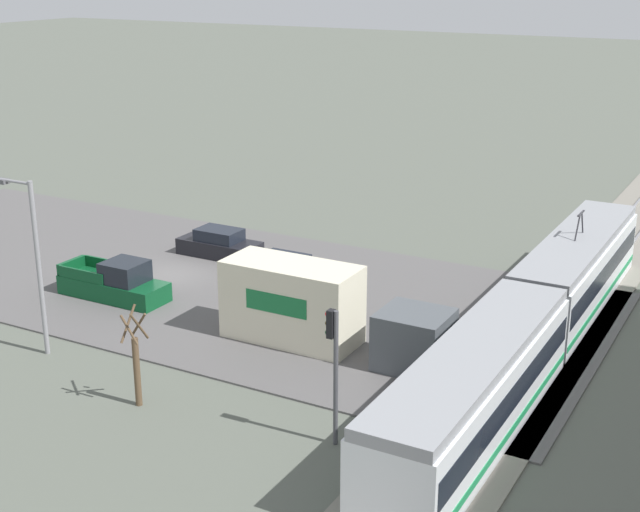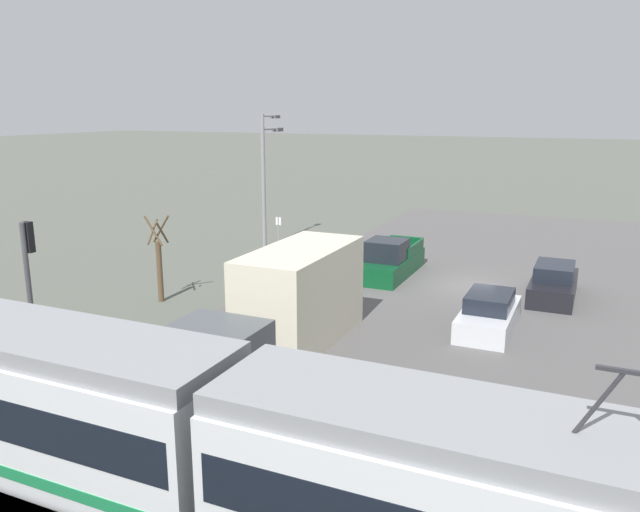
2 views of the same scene
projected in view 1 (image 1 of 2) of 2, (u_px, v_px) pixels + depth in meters
The scene contains 11 objects.
ground_plane at pixel (172, 276), 45.39m from camera, with size 320.00×320.00×0.00m, color #565B51.
road_surface at pixel (172, 275), 45.37m from camera, with size 17.39×42.98×0.08m.
rail_bed at pixel (537, 349), 36.69m from camera, with size 70.22×4.40×0.22m.
light_rail_tram at pixel (532, 322), 35.27m from camera, with size 27.48×2.82×4.38m.
box_truck at pixel (320, 310), 36.52m from camera, with size 2.53×9.73×3.35m.
pickup_truck at pixel (115, 283), 42.01m from camera, with size 1.93×5.42×1.90m.
sedan_car_0 at pixel (285, 271), 44.09m from camera, with size 1.81×4.33×1.41m.
sedan_car_1 at pixel (220, 245), 48.05m from camera, with size 1.82×4.57×1.50m.
traffic_light_pole at pixel (334, 358), 28.66m from camera, with size 0.28×0.47×4.75m.
street_tree at pixel (136, 362), 31.66m from camera, with size 0.90×0.75×3.75m.
street_lamp_near_crossing at pixel (33, 254), 35.19m from camera, with size 0.36×1.95×7.23m.
Camera 1 is at (33.75, 27.32, 15.26)m, focal length 50.00 mm.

